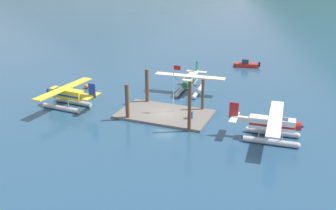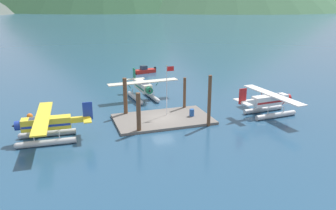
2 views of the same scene
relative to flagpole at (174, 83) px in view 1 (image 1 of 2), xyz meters
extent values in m
plane|color=navy|center=(-0.93, -0.95, -4.17)|extent=(1200.00, 1200.00, 0.00)
cube|color=#66605B|center=(-0.93, -0.95, -4.02)|extent=(11.55, 6.92, 0.30)
cylinder|color=brown|center=(-4.62, -3.94, -1.90)|extent=(0.48, 0.48, 4.52)
cylinder|color=brown|center=(3.51, -4.40, -1.18)|extent=(0.40, 0.40, 5.97)
cylinder|color=brown|center=(-4.82, 2.21, -1.75)|extent=(0.49, 0.49, 4.83)
cylinder|color=brown|center=(3.06, 2.20, -2.00)|extent=(0.37, 0.37, 4.33)
cylinder|color=silver|center=(-0.12, 0.00, -0.80)|extent=(0.08, 0.08, 6.14)
cube|color=red|center=(0.33, 0.00, 1.92)|extent=(0.90, 0.03, 0.56)
sphere|color=gold|center=(-0.12, 0.00, 2.32)|extent=(0.10, 0.10, 0.10)
cylinder|color=#1E4C99|center=(2.65, -1.37, -3.43)|extent=(0.58, 0.58, 0.88)
torus|color=#1E4C99|center=(2.65, -1.37, -3.43)|extent=(0.62, 0.62, 0.04)
sphere|color=orange|center=(-16.24, 4.63, -3.81)|extent=(0.72, 0.72, 0.72)
cylinder|color=#B7BABF|center=(-14.11, -4.40, -3.85)|extent=(5.63, 0.93, 0.64)
sphere|color=#B7BABF|center=(-16.91, -4.26, -3.85)|extent=(0.64, 0.64, 0.64)
cylinder|color=#B7BABF|center=(-13.98, -1.91, -3.85)|extent=(5.63, 0.93, 0.64)
sphere|color=#B7BABF|center=(-16.78, -1.76, -3.85)|extent=(0.64, 0.64, 0.64)
cylinder|color=#B7BABF|center=(-15.31, -4.34, -3.18)|extent=(0.10, 0.10, 0.70)
cylinder|color=#B7BABF|center=(-12.91, -4.47, -3.18)|extent=(0.10, 0.10, 0.70)
cylinder|color=#B7BABF|center=(-15.18, -1.84, -3.18)|extent=(0.10, 0.10, 0.70)
cylinder|color=#B7BABF|center=(-12.78, -1.97, -3.18)|extent=(0.10, 0.10, 0.70)
cube|color=yellow|center=(-14.05, -3.15, -2.23)|extent=(4.86, 1.49, 1.20)
cube|color=#1E389E|center=(-14.05, -3.15, -2.33)|extent=(4.76, 1.51, 0.24)
cube|color=#283347|center=(-15.12, -3.10, -1.90)|extent=(1.15, 1.11, 0.56)
cube|color=yellow|center=(-14.35, -3.14, -1.56)|extent=(1.94, 10.46, 0.14)
cylinder|color=#1E389E|center=(-14.46, -5.34, -1.89)|extent=(0.11, 0.63, 0.84)
cylinder|color=#1E389E|center=(-14.23, -0.94, -1.89)|extent=(0.11, 0.63, 0.84)
cylinder|color=#1E389E|center=(-16.74, -3.01, -2.23)|extent=(0.65, 0.99, 0.96)
cone|color=black|center=(-17.19, -2.99, -2.23)|extent=(0.37, 0.38, 0.36)
cube|color=yellow|center=(-10.80, -3.32, -2.13)|extent=(2.22, 0.55, 0.56)
cube|color=#1E389E|center=(-9.90, -3.37, -1.28)|extent=(1.00, 0.17, 1.90)
cube|color=yellow|center=(-10.00, -3.37, -2.03)|extent=(0.97, 3.24, 0.10)
cylinder|color=#B7BABF|center=(0.34, 8.94, -3.85)|extent=(1.07, 5.63, 0.64)
sphere|color=#B7BABF|center=(0.56, 6.15, -3.85)|extent=(0.64, 0.64, 0.64)
cylinder|color=#B7BABF|center=(-2.15, 8.75, -3.85)|extent=(1.07, 5.63, 0.64)
sphere|color=#B7BABF|center=(-1.93, 5.95, -3.85)|extent=(0.64, 0.64, 0.64)
cylinder|color=#B7BABF|center=(0.43, 7.74, -3.18)|extent=(0.10, 0.10, 0.70)
cylinder|color=#B7BABF|center=(0.25, 10.14, -3.18)|extent=(0.10, 0.10, 0.70)
cylinder|color=#B7BABF|center=(-2.06, 7.55, -3.18)|extent=(0.10, 0.10, 0.70)
cylinder|color=#B7BABF|center=(-2.24, 9.94, -3.18)|extent=(0.10, 0.10, 0.70)
cube|color=silver|center=(-0.90, 8.84, -2.23)|extent=(1.61, 4.88, 1.20)
cube|color=#196B47|center=(-0.90, 8.84, -2.33)|extent=(1.62, 4.79, 0.24)
cube|color=#283347|center=(-0.82, 7.77, -1.90)|extent=(1.14, 1.18, 0.56)
cube|color=silver|center=(-0.88, 8.54, -1.56)|extent=(10.48, 2.20, 0.14)
cylinder|color=#196B47|center=(1.31, 8.71, -1.89)|extent=(0.63, 0.13, 0.84)
cylinder|color=#196B47|center=(-3.08, 8.37, -1.89)|extent=(0.63, 0.13, 0.84)
cylinder|color=#196B47|center=(-0.70, 6.15, -2.23)|extent=(1.00, 0.67, 0.96)
cone|color=black|center=(-0.66, 5.70, -2.23)|extent=(0.39, 0.38, 0.36)
cube|color=silver|center=(-1.16, 12.08, -2.13)|extent=(0.61, 2.23, 0.56)
cube|color=#196B47|center=(-1.23, 12.98, -1.28)|extent=(0.20, 1.01, 1.90)
cube|color=silver|center=(-1.22, 12.88, -2.03)|extent=(3.25, 1.05, 0.10)
cylinder|color=#B7BABF|center=(12.39, -1.94, -3.85)|extent=(5.63, 1.04, 0.64)
sphere|color=#B7BABF|center=(15.18, -1.74, -3.85)|extent=(0.64, 0.64, 0.64)
cylinder|color=#B7BABF|center=(12.57, -4.43, -3.85)|extent=(5.63, 1.04, 0.64)
sphere|color=#B7BABF|center=(15.36, -4.23, -3.85)|extent=(0.64, 0.64, 0.64)
cylinder|color=#B7BABF|center=(13.58, -1.85, -3.18)|extent=(0.10, 0.10, 0.70)
cylinder|color=#B7BABF|center=(11.19, -2.03, -3.18)|extent=(0.10, 0.10, 0.70)
cylinder|color=#B7BABF|center=(13.76, -4.35, -3.18)|extent=(0.10, 0.10, 0.70)
cylinder|color=#B7BABF|center=(11.37, -4.52, -3.18)|extent=(0.10, 0.10, 0.70)
cube|color=white|center=(12.48, -3.19, -2.23)|extent=(4.88, 1.58, 1.20)
cube|color=#B21E1E|center=(12.48, -3.19, -2.33)|extent=(4.78, 1.59, 0.24)
cube|color=#283347|center=(13.55, -3.11, -1.90)|extent=(1.17, 1.13, 0.56)
cube|color=white|center=(12.77, -3.16, -1.56)|extent=(2.14, 10.47, 0.14)
cylinder|color=#B21E1E|center=(12.62, -0.97, -1.89)|extent=(0.12, 0.63, 0.84)
cylinder|color=#B21E1E|center=(12.93, -5.36, -1.89)|extent=(0.12, 0.63, 0.84)
cylinder|color=#B21E1E|center=(15.17, -2.99, -2.23)|extent=(0.67, 1.00, 0.96)
cone|color=black|center=(15.62, -2.96, -2.23)|extent=(0.37, 0.38, 0.36)
cube|color=white|center=(9.23, -3.42, -2.13)|extent=(2.23, 0.60, 0.56)
cube|color=#B21E1E|center=(8.34, -3.48, -1.28)|extent=(1.01, 0.19, 1.90)
cube|color=white|center=(8.44, -3.48, -2.03)|extent=(1.03, 3.25, 0.10)
cube|color=#B2231E|center=(4.09, 26.83, -3.82)|extent=(4.42, 2.35, 0.70)
sphere|color=#B2231E|center=(2.04, 26.39, -3.82)|extent=(0.70, 0.70, 0.70)
cube|color=#283347|center=(3.80, 26.77, -3.07)|extent=(1.40, 1.33, 0.80)
cube|color=black|center=(6.32, 27.31, -3.57)|extent=(0.39, 0.42, 0.80)
camera|label=1|loc=(16.04, -41.96, 13.82)|focal=40.41mm
camera|label=2|loc=(-12.37, -37.43, 9.68)|focal=35.87mm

